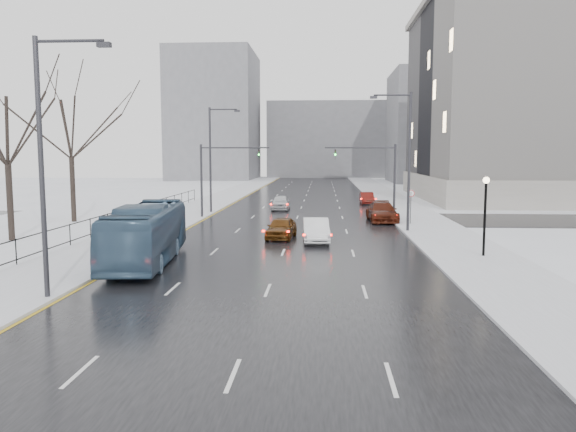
% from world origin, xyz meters
% --- Properties ---
extents(road, '(16.00, 150.00, 0.04)m').
position_xyz_m(road, '(0.00, 60.00, 0.02)').
color(road, black).
rests_on(road, ground).
extents(cross_road, '(130.00, 10.00, 0.04)m').
position_xyz_m(cross_road, '(0.00, 48.00, 0.02)').
color(cross_road, black).
rests_on(cross_road, ground).
extents(sidewalk_left, '(5.00, 150.00, 0.16)m').
position_xyz_m(sidewalk_left, '(-10.50, 60.00, 0.08)').
color(sidewalk_left, silver).
rests_on(sidewalk_left, ground).
extents(sidewalk_right, '(5.00, 150.00, 0.16)m').
position_xyz_m(sidewalk_right, '(10.50, 60.00, 0.08)').
color(sidewalk_right, silver).
rests_on(sidewalk_right, ground).
extents(park_strip, '(14.00, 150.00, 0.12)m').
position_xyz_m(park_strip, '(-20.00, 60.00, 0.06)').
color(park_strip, white).
rests_on(park_strip, ground).
extents(tree_park_d, '(8.75, 8.75, 12.50)m').
position_xyz_m(tree_park_d, '(-17.80, 34.00, 0.00)').
color(tree_park_d, black).
rests_on(tree_park_d, ground).
extents(tree_park_e, '(9.45, 9.45, 13.50)m').
position_xyz_m(tree_park_e, '(-18.20, 44.00, 0.00)').
color(tree_park_e, black).
rests_on(tree_park_e, ground).
extents(iron_fence, '(0.06, 70.00, 1.30)m').
position_xyz_m(iron_fence, '(-13.00, 30.00, 0.91)').
color(iron_fence, black).
rests_on(iron_fence, sidewalk_left).
extents(streetlight_r_mid, '(2.95, 0.25, 10.00)m').
position_xyz_m(streetlight_r_mid, '(8.17, 40.00, 5.62)').
color(streetlight_r_mid, '#2D2D33').
rests_on(streetlight_r_mid, ground).
extents(streetlight_l_near, '(2.95, 0.25, 10.00)m').
position_xyz_m(streetlight_l_near, '(-8.17, 20.00, 5.62)').
color(streetlight_l_near, '#2D2D33').
rests_on(streetlight_l_near, ground).
extents(streetlight_l_far, '(2.95, 0.25, 10.00)m').
position_xyz_m(streetlight_l_far, '(-8.17, 52.00, 5.62)').
color(streetlight_l_far, '#2D2D33').
rests_on(streetlight_l_far, ground).
extents(lamppost_r_mid, '(0.36, 0.36, 4.28)m').
position_xyz_m(lamppost_r_mid, '(11.00, 30.00, 2.94)').
color(lamppost_r_mid, black).
rests_on(lamppost_r_mid, sidewalk_right).
extents(mast_signal_right, '(6.10, 0.33, 6.50)m').
position_xyz_m(mast_signal_right, '(7.33, 48.00, 4.11)').
color(mast_signal_right, '#2D2D33').
rests_on(mast_signal_right, ground).
extents(mast_signal_left, '(6.10, 0.33, 6.50)m').
position_xyz_m(mast_signal_left, '(-7.33, 48.00, 4.11)').
color(mast_signal_left, '#2D2D33').
rests_on(mast_signal_left, ground).
extents(no_uturn_sign, '(0.60, 0.06, 2.70)m').
position_xyz_m(no_uturn_sign, '(9.20, 44.00, 2.30)').
color(no_uturn_sign, '#2D2D33').
rests_on(no_uturn_sign, sidewalk_right).
extents(bldg_far_right, '(24.00, 20.00, 22.00)m').
position_xyz_m(bldg_far_right, '(28.00, 115.00, 11.00)').
color(bldg_far_right, slate).
rests_on(bldg_far_right, ground).
extents(bldg_far_left, '(18.00, 22.00, 28.00)m').
position_xyz_m(bldg_far_left, '(-22.00, 125.00, 14.00)').
color(bldg_far_left, slate).
rests_on(bldg_far_left, ground).
extents(bldg_far_center, '(30.00, 18.00, 18.00)m').
position_xyz_m(bldg_far_center, '(4.00, 140.00, 9.00)').
color(bldg_far_center, slate).
rests_on(bldg_far_center, ground).
extents(bus, '(3.71, 11.11, 3.04)m').
position_xyz_m(bus, '(-6.85, 27.57, 1.56)').
color(bus, '#3B5773').
rests_on(bus, road).
extents(sedan_center_near, '(2.11, 4.34, 1.43)m').
position_xyz_m(sedan_center_near, '(-0.50, 36.36, 0.75)').
color(sedan_center_near, '#562F0E').
rests_on(sedan_center_near, road).
extents(sedan_right_near, '(1.86, 4.69, 1.52)m').
position_xyz_m(sedan_right_near, '(1.83, 35.03, 0.80)').
color(sedan_right_near, white).
rests_on(sedan_right_near, road).
extents(sedan_right_far, '(2.51, 5.67, 1.62)m').
position_xyz_m(sedan_right_far, '(7.20, 46.28, 0.85)').
color(sedan_right_far, '#49180C').
rests_on(sedan_right_far, road).
extents(sedan_center_far, '(1.78, 4.40, 1.50)m').
position_xyz_m(sedan_center_far, '(-1.99, 55.58, 0.79)').
color(sedan_center_far, silver).
rests_on(sedan_center_far, road).
extents(sedan_right_distant, '(1.48, 4.07, 1.33)m').
position_xyz_m(sedan_right_distant, '(7.20, 62.58, 0.71)').
color(sedan_right_distant, '#621510').
rests_on(sedan_right_distant, road).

